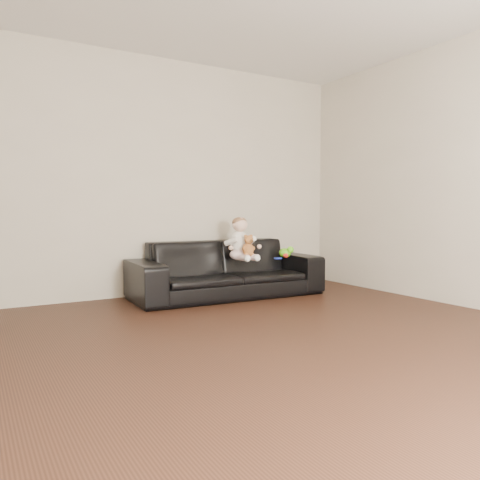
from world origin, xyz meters
TOP-DOWN VIEW (x-y plane):
  - floor at (0.00, 0.00)m, footprint 5.50×5.50m
  - wall_back at (0.00, 2.75)m, footprint 5.00×0.00m
  - sofa at (0.78, 2.25)m, footprint 2.09×0.89m
  - baby at (0.89, 2.14)m, footprint 0.33×0.40m
  - teddy_bear at (0.90, 2.00)m, footprint 0.15×0.15m
  - toy_green at (1.49, 2.15)m, footprint 0.13×0.16m
  - toy_rattle at (1.47, 2.11)m, footprint 0.09×0.09m
  - toy_blue_disc at (1.34, 2.07)m, footprint 0.12×0.12m

SIDE VIEW (x-z plane):
  - floor at x=0.00m, z-range 0.00..0.00m
  - sofa at x=0.78m, z-range 0.00..0.60m
  - toy_blue_disc at x=1.34m, z-range 0.40..0.41m
  - toy_rattle at x=1.47m, z-range 0.40..0.46m
  - toy_green at x=1.49m, z-range 0.40..0.50m
  - teddy_bear at x=0.90m, z-range 0.45..0.68m
  - baby at x=0.89m, z-range 0.37..0.84m
  - wall_back at x=0.00m, z-range -1.20..3.80m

